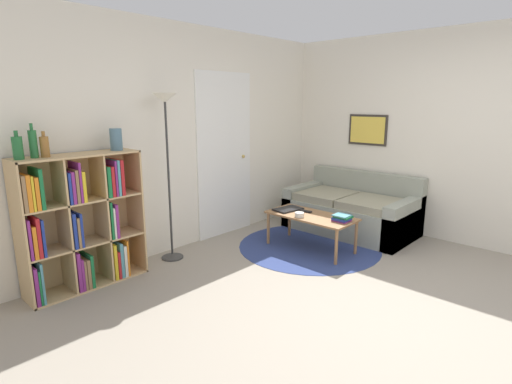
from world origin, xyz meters
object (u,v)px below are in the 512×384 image
Objects in this scene: bowl at (299,215)px; bottle_middle at (33,144)px; coffee_table at (311,218)px; vase_on_shelf at (116,139)px; laptop at (288,209)px; floor_lamp at (166,126)px; couch at (353,211)px; bottle_left at (18,148)px; bookshelf at (79,223)px; bottle_right at (45,146)px.

bowl is 0.38× the size of bottle_middle.
vase_on_shelf is (-1.86, 1.02, 1.00)m from coffee_table.
coffee_table is 0.34m from laptop.
bottle_middle is at bearing 165.18° from laptop.
couch is at bearing -23.01° from floor_lamp.
laptop is (-1.00, 0.34, 0.16)m from couch.
vase_on_shelf reaches higher than laptop.
coffee_table is at bearing -88.37° from laptop.
bowl is at bearing -21.82° from bottle_middle.
bowl is at bearing -20.53° from bottle_left.
vase_on_shelf reaches higher than bowl.
couch reaches higher than coffee_table.
bottle_left reaches higher than bookshelf.
floor_lamp is 8.62× the size of vase_on_shelf.
couch is at bearing 0.08° from coffee_table.
bookshelf is 3.39× the size of laptop.
couch is 3.90m from bottle_middle.
laptop reaches higher than coffee_table.
vase_on_shelf is (0.74, -0.01, -0.01)m from bottle_middle.
bottle_left is 1.07× the size of bottle_right.
bookshelf is 1.21× the size of coffee_table.
bowl is (1.14, -0.93, -1.03)m from floor_lamp.
floor_lamp is 1.22m from bottle_right.
bottle_left is at bearing -178.56° from bookshelf.
bottle_middle is at bearing 7.39° from bottle_left.
bookshelf is at bearing 179.50° from vase_on_shelf.
couch is 1.57× the size of coffee_table.
bookshelf is 0.86m from bottle_left.
vase_on_shelf reaches higher than couch.
bottle_left is (-2.56, 0.96, 0.92)m from bowl.
coffee_table is at bearing -36.85° from floor_lamp.
couch is 7.53× the size of bottle_right.
bowl is (-1.16, 0.05, 0.18)m from couch.
bottle_right reaches higher than bookshelf.
couch is at bearing -15.98° from bottle_right.
laptop is (1.29, -0.64, -1.05)m from floor_lamp.
bottle_middle is (-2.43, 0.97, 0.94)m from bowl.
bottle_right is (0.08, -0.02, -0.03)m from bottle_middle.
bottle_left is (-1.42, 0.03, -0.11)m from floor_lamp.
bottle_left is at bearing -179.53° from vase_on_shelf.
coffee_table is at bearing -21.81° from bottle_right.
bowl is at bearing -39.10° from floor_lamp.
bookshelf is 2.52m from coffee_table.
vase_on_shelf is (0.86, 0.01, 0.01)m from bottle_left.
bookshelf is 2.34m from bowl.
bottle_right is (-2.35, 0.96, 0.91)m from bowl.
laptop is at bearing -16.58° from bookshelf.
bottle_middle reaches higher than bottle_left.
floor_lamp is 7.72× the size of bottle_left.
coffee_table is 2.97m from bottle_middle.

